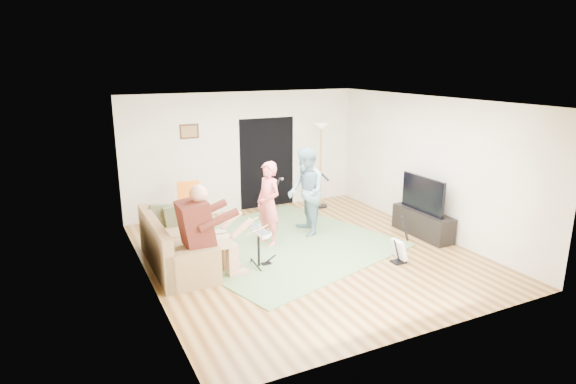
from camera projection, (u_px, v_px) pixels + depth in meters
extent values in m
plane|color=brown|center=(307.00, 253.00, 8.66)|extent=(6.00, 6.00, 0.00)
plane|color=white|center=(308.00, 101.00, 7.95)|extent=(6.00, 6.00, 0.00)
plane|color=brown|center=(142.00, 184.00, 7.26)|extent=(0.00, 2.05, 2.05)
plane|color=black|center=(267.00, 163.00, 11.21)|extent=(2.10, 0.00, 2.10)
cube|color=#3F2314|center=(189.00, 131.00, 10.22)|extent=(0.42, 0.03, 0.32)
cube|color=#5B7D4C|center=(280.00, 244.00, 9.09)|extent=(4.55, 4.51, 0.02)
cube|color=#94744A|center=(178.00, 254.00, 8.09)|extent=(0.85, 1.71, 0.42)
cube|color=#94744A|center=(155.00, 245.00, 7.88)|extent=(0.16, 2.11, 0.85)
cube|color=#94744A|center=(165.00, 231.00, 8.89)|extent=(0.85, 0.20, 0.60)
cube|color=#94744A|center=(193.00, 270.00, 7.24)|extent=(0.85, 0.20, 0.60)
cube|color=#572118|center=(195.00, 224.00, 7.41)|extent=(0.43, 0.56, 0.71)
sphere|color=tan|center=(198.00, 194.00, 7.31)|extent=(0.28, 0.28, 0.28)
cylinder|color=black|center=(259.00, 249.00, 8.01)|extent=(0.04, 0.04, 0.60)
cube|color=white|center=(258.00, 232.00, 7.93)|extent=(0.12, 0.60, 0.04)
imported|color=#FF6E75|center=(269.00, 204.00, 8.91)|extent=(0.49, 0.64, 1.58)
imported|color=#7398A8|center=(306.00, 192.00, 9.40)|extent=(0.80, 0.95, 1.74)
cube|color=black|center=(398.00, 262.00, 8.24)|extent=(0.23, 0.19, 0.03)
cube|color=silver|center=(399.00, 250.00, 8.18)|extent=(0.18, 0.27, 0.36)
cylinder|color=black|center=(405.00, 228.00, 8.13)|extent=(0.19, 0.04, 0.47)
cylinder|color=black|center=(320.00, 206.00, 11.45)|extent=(0.35, 0.35, 0.03)
cylinder|color=#A47B46|center=(321.00, 167.00, 11.20)|extent=(0.05, 0.05, 1.87)
cone|color=white|center=(321.00, 126.00, 10.95)|extent=(0.31, 0.31, 0.12)
cube|color=tan|center=(191.00, 212.00, 9.41)|extent=(0.51, 0.51, 0.04)
cube|color=orange|center=(187.00, 192.00, 9.49)|extent=(0.44, 0.15, 0.45)
cube|color=black|center=(423.00, 223.00, 9.50)|extent=(0.40, 1.40, 0.50)
cube|color=black|center=(423.00, 194.00, 9.32)|extent=(0.06, 1.13, 0.69)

